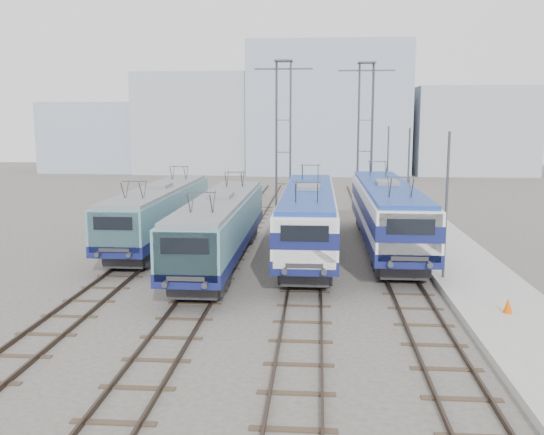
% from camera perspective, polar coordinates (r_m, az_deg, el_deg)
% --- Properties ---
extents(ground, '(160.00, 160.00, 0.00)m').
position_cam_1_polar(ground, '(26.98, -1.71, -6.98)').
color(ground, '#514C47').
extents(platform, '(4.00, 70.00, 0.30)m').
position_cam_1_polar(platform, '(35.34, 16.44, -3.23)').
color(platform, '#9E9E99').
rests_on(platform, ground).
extents(locomotive_far_left, '(2.71, 17.10, 3.22)m').
position_cam_1_polar(locomotive_far_left, '(37.14, -10.52, 0.70)').
color(locomotive_far_left, '#121850').
rests_on(locomotive_far_left, ground).
extents(locomotive_center_left, '(2.74, 17.29, 3.25)m').
position_cam_1_polar(locomotive_center_left, '(31.52, -4.85, -0.62)').
color(locomotive_center_left, '#121850').
rests_on(locomotive_center_left, ground).
extents(locomotive_center_right, '(2.89, 18.25, 3.43)m').
position_cam_1_polar(locomotive_center_right, '(33.74, 3.44, 0.32)').
color(locomotive_center_right, '#121850').
rests_on(locomotive_center_right, ground).
extents(locomotive_far_right, '(2.97, 18.80, 3.53)m').
position_cam_1_polar(locomotive_far_right, '(35.65, 10.74, 0.76)').
color(locomotive_far_right, '#121850').
rests_on(locomotive_far_right, ground).
extents(catenary_tower_west, '(4.50, 1.20, 12.00)m').
position_cam_1_polar(catenary_tower_west, '(47.86, 1.08, 8.12)').
color(catenary_tower_west, '#3F4247').
rests_on(catenary_tower_west, ground).
extents(catenary_tower_east, '(4.50, 1.20, 12.00)m').
position_cam_1_polar(catenary_tower_east, '(49.91, 8.76, 8.06)').
color(catenary_tower_east, '#3F4247').
rests_on(catenary_tower_east, ground).
extents(mast_front, '(0.12, 0.12, 7.00)m').
position_cam_1_polar(mast_front, '(28.65, 16.07, 0.78)').
color(mast_front, '#3F4247').
rests_on(mast_front, ground).
extents(mast_mid, '(0.12, 0.12, 7.00)m').
position_cam_1_polar(mast_mid, '(40.39, 12.68, 3.25)').
color(mast_mid, '#3F4247').
rests_on(mast_mid, ground).
extents(mast_rear, '(0.12, 0.12, 7.00)m').
position_cam_1_polar(mast_rear, '(52.24, 10.82, 4.60)').
color(mast_rear, '#3F4247').
rests_on(mast_rear, ground).
extents(safety_cone, '(0.34, 0.34, 0.58)m').
position_cam_1_polar(safety_cone, '(24.71, 21.33, -7.72)').
color(safety_cone, '#E24C00').
rests_on(safety_cone, platform).
extents(building_west, '(18.00, 12.00, 14.00)m').
position_cam_1_polar(building_west, '(89.36, -6.49, 8.77)').
color(building_west, '#9AA3AB').
rests_on(building_west, ground).
extents(building_center, '(22.00, 14.00, 18.00)m').
position_cam_1_polar(building_center, '(87.79, 5.29, 10.09)').
color(building_center, '#929EB5').
rests_on(building_center, ground).
extents(building_east, '(16.00, 12.00, 12.00)m').
position_cam_1_polar(building_east, '(90.30, 18.17, 7.75)').
color(building_east, '#9AA3AB').
rests_on(building_east, ground).
extents(building_far_west, '(14.00, 10.00, 10.00)m').
position_cam_1_polar(building_far_west, '(93.73, -16.20, 7.26)').
color(building_far_west, '#929EB5').
rests_on(building_far_west, ground).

